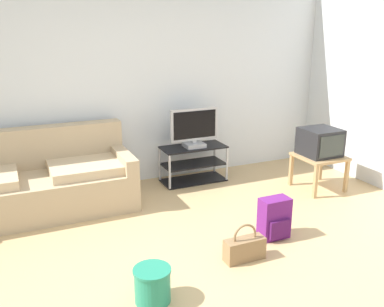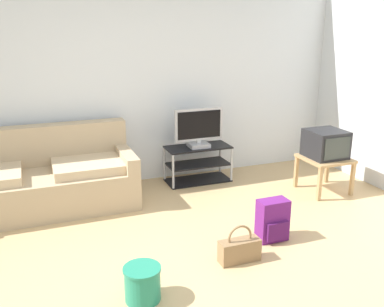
{
  "view_description": "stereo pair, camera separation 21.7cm",
  "coord_description": "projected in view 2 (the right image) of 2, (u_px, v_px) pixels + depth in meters",
  "views": [
    {
      "loc": [
        -1.13,
        -2.64,
        1.95
      ],
      "look_at": [
        0.54,
        1.11,
        0.7
      ],
      "focal_mm": 39.94,
      "sensor_mm": 36.0,
      "label": 1
    },
    {
      "loc": [
        -0.93,
        -2.72,
        1.95
      ],
      "look_at": [
        0.54,
        1.11,
        0.7
      ],
      "focal_mm": 39.94,
      "sensor_mm": 36.0,
      "label": 2
    }
  ],
  "objects": [
    {
      "name": "ground_plane",
      "position": [
        178.0,
        287.0,
        3.32
      ],
      "size": [
        9.0,
        9.8,
        0.02
      ],
      "primitive_type": "cube",
      "color": "tan"
    },
    {
      "name": "wall_back",
      "position": [
        110.0,
        76.0,
        5.11
      ],
      "size": [
        9.0,
        0.1,
        2.7
      ],
      "primitive_type": "cube",
      "color": "silver",
      "rests_on": "ground_plane"
    },
    {
      "name": "couch",
      "position": [
        38.0,
        180.0,
        4.65
      ],
      "size": [
        2.05,
        0.88,
        0.86
      ],
      "color": "tan",
      "rests_on": "ground_plane"
    },
    {
      "name": "tv_stand",
      "position": [
        198.0,
        164.0,
        5.46
      ],
      "size": [
        0.82,
        0.38,
        0.46
      ],
      "color": "black",
      "rests_on": "ground_plane"
    },
    {
      "name": "flat_tv",
      "position": [
        199.0,
        128.0,
        5.31
      ],
      "size": [
        0.63,
        0.22,
        0.49
      ],
      "color": "#B2B2B7",
      "rests_on": "tv_stand"
    },
    {
      "name": "side_table",
      "position": [
        325.0,
        163.0,
        5.09
      ],
      "size": [
        0.52,
        0.52,
        0.43
      ],
      "color": "tan",
      "rests_on": "ground_plane"
    },
    {
      "name": "crt_tv",
      "position": [
        326.0,
        144.0,
        5.04
      ],
      "size": [
        0.42,
        0.42,
        0.33
      ],
      "color": "#232326",
      "rests_on": "side_table"
    },
    {
      "name": "backpack",
      "position": [
        273.0,
        220.0,
        3.97
      ],
      "size": [
        0.28,
        0.24,
        0.4
      ],
      "rotation": [
        0.0,
        0.0,
        -0.48
      ],
      "color": "#661E70",
      "rests_on": "ground_plane"
    },
    {
      "name": "handbag",
      "position": [
        239.0,
        249.0,
        3.63
      ],
      "size": [
        0.36,
        0.13,
        0.34
      ],
      "rotation": [
        0.0,
        0.0,
        0.49
      ],
      "color": "olive",
      "rests_on": "ground_plane"
    },
    {
      "name": "cleaning_bucket",
      "position": [
        142.0,
        282.0,
        3.11
      ],
      "size": [
        0.28,
        0.28,
        0.26
      ],
      "color": "#238466",
      "rests_on": "ground_plane"
    }
  ]
}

